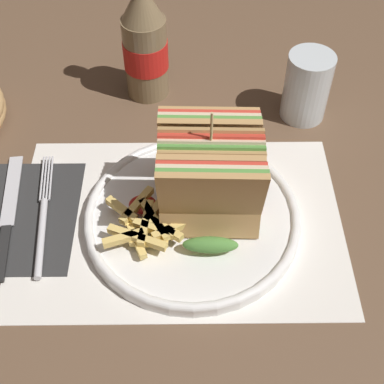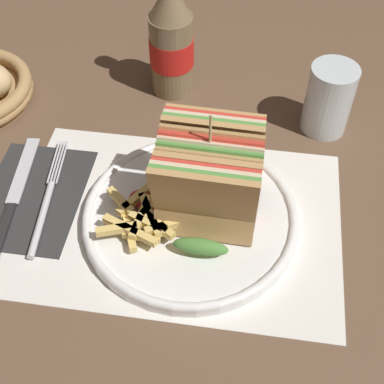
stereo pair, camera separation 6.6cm
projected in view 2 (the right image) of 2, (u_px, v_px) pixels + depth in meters
ground_plane at (206, 223)px, 0.68m from camera, size 4.00×4.00×0.00m
placemat at (177, 220)px, 0.68m from camera, size 0.41×0.28×0.00m
plate_main at (190, 219)px, 0.67m from camera, size 0.27×0.27×0.02m
club_sandwich at (210, 177)px, 0.63m from camera, size 0.12×0.17×0.16m
fries_pile at (142, 219)px, 0.64m from camera, size 0.10×0.10×0.02m
ketchup_blob at (143, 199)px, 0.67m from camera, size 0.03×0.03×0.01m
napkin at (33, 196)px, 0.70m from camera, size 0.13×0.18×0.00m
fork at (45, 206)px, 0.69m from camera, size 0.03×0.20×0.01m
knife at (15, 193)px, 0.70m from camera, size 0.04×0.20×0.00m
coke_bottle_near at (171, 40)px, 0.79m from camera, size 0.07×0.07×0.20m
glass_near at (328, 103)px, 0.76m from camera, size 0.07×0.07×0.10m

